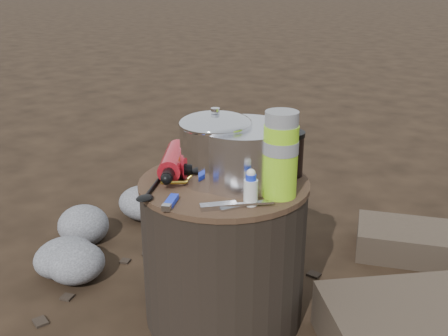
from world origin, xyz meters
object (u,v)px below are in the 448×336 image
Objects in this scene: stump at (224,250)px; travel_mug at (288,154)px; fuel_bottle at (173,161)px; thermos at (280,155)px; camping_pot at (215,147)px.

travel_mug is at bearing 53.52° from stump.
stump is 0.30m from fuel_bottle.
thermos reaches higher than stump.
fuel_bottle is (-0.17, -0.03, 0.25)m from stump.
travel_mug is at bearing -3.07° from fuel_bottle.
stump is 1.78× the size of fuel_bottle.
camping_pot is 0.22m from travel_mug.
travel_mug is at bearing 49.14° from camping_pot.
stump is 2.12× the size of thermos.
fuel_bottle is at bearing -170.37° from stump.
stump is 0.38m from thermos.
stump is at bearing -26.41° from fuel_bottle.
fuel_bottle is at bearing -173.59° from thermos.
travel_mug is (0.28, 0.18, 0.03)m from fuel_bottle.
camping_pot is at bearing -165.52° from stump.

